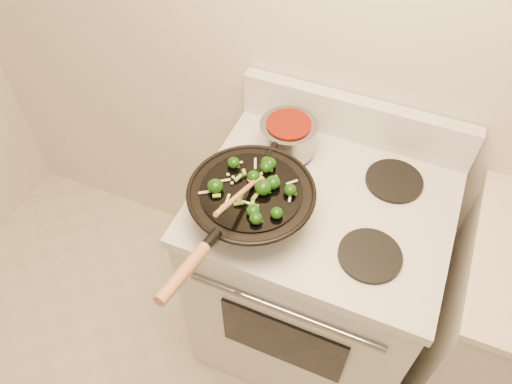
% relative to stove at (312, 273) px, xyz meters
% --- Properties ---
extents(stove, '(0.78, 0.67, 1.08)m').
position_rel_stove_xyz_m(stove, '(0.00, 0.00, 0.00)').
color(stove, silver).
rests_on(stove, ground).
extents(wok, '(0.37, 0.61, 0.18)m').
position_rel_stove_xyz_m(wok, '(-0.18, -0.16, 0.52)').
color(wok, black).
rests_on(wok, stove).
extents(stirfry, '(0.26, 0.24, 0.04)m').
position_rel_stove_xyz_m(stirfry, '(-0.17, -0.14, 0.59)').
color(stirfry, '#103708').
rests_on(stirfry, wok).
extents(wooden_spoon, '(0.06, 0.24, 0.10)m').
position_rel_stove_xyz_m(wooden_spoon, '(-0.18, -0.18, 0.61)').
color(wooden_spoon, '#A16B3F').
rests_on(wooden_spoon, wok).
extents(saucepan, '(0.19, 0.30, 0.11)m').
position_rel_stove_xyz_m(saucepan, '(-0.18, 0.15, 0.52)').
color(saucepan, gray).
rests_on(saucepan, stove).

